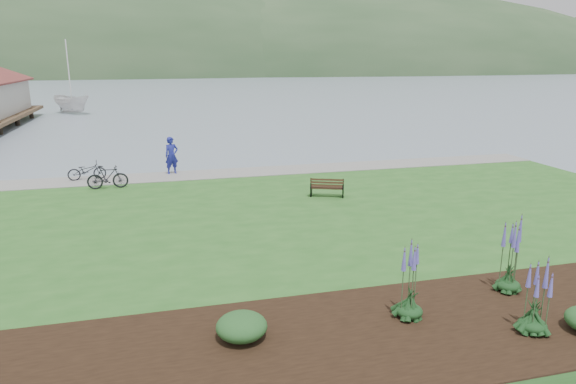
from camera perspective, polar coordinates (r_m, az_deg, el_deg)
The scene contains 14 objects.
ground at distance 20.38m, azimuth -2.46°, elevation -3.08°, with size 600.00×600.00×0.00m, color gray.
lawn at distance 18.47m, azimuth -1.15°, elevation -4.34°, with size 34.00×20.00×0.40m, color #285E21.
shoreline_path at distance 26.83m, azimuth -5.58°, elevation 2.16°, with size 34.00×2.20×0.03m, color gray.
garden_bed at distance 12.95m, azimuth 20.87°, elevation -13.04°, with size 24.00×4.40×0.04m, color black.
far_hillside at distance 190.60m, azimuth -7.50°, elevation 12.80°, with size 580.00×80.00×38.00m, color #2D4B2A, non-canonical shape.
park_bench at distance 22.07m, azimuth 4.36°, elevation 0.55°, with size 1.53×1.07×0.88m.
person at distance 26.91m, azimuth -12.83°, elevation 4.31°, with size 0.82×0.56×2.26m, color navy.
bicycle_a at distance 26.94m, azimuth -21.46°, elevation 2.23°, with size 1.78×0.62×0.93m, color black.
bicycle_b at distance 24.80m, azimuth -19.42°, elevation 1.58°, with size 1.80×0.52×1.09m, color black.
sailboat at distance 63.72m, azimuth -22.76°, elevation 8.03°, with size 9.79×9.97×25.82m, color silver.
echium_0 at distance 12.48m, azimuth 25.80°, elevation -10.76°, with size 0.62×0.62×1.78m.
echium_1 at distance 14.20m, azimuth 23.55°, elevation -6.48°, with size 0.62×0.62×2.24m.
echium_4 at distance 12.11m, azimuth 13.53°, elevation -9.54°, with size 0.62×0.62×2.23m.
shrub_0 at distance 11.29m, azimuth -5.18°, elevation -14.66°, with size 1.10×1.10×0.55m, color #1E4C21.
Camera 1 is at (-4.03, -18.98, 6.26)m, focal length 32.00 mm.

